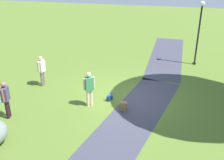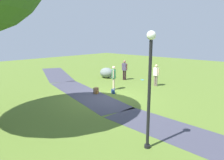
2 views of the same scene
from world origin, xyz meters
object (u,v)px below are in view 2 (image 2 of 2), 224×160
object	(u,v)px
woman_with_handbag	(114,76)
handbag_on_grass	(113,91)
lamp_post	(150,79)
man_near_boulder	(125,69)
backpack_by_boulder	(111,76)
lawn_boulder	(107,73)
passerby_on_path	(156,74)
frisbee_on_grass	(142,80)
spare_backpack_on_lawn	(96,91)

from	to	relation	value
woman_with_handbag	handbag_on_grass	size ratio (longest dim) A/B	4.53
lamp_post	handbag_on_grass	xyz separation A→B (m)	(5.40, -4.15, -2.18)
man_near_boulder	backpack_by_boulder	xyz separation A→B (m)	(1.24, 0.30, -0.75)
lawn_boulder	passerby_on_path	distance (m)	4.86
man_near_boulder	frisbee_on_grass	distance (m)	1.77
lamp_post	handbag_on_grass	distance (m)	7.15
passerby_on_path	spare_backpack_on_lawn	world-z (taller)	passerby_on_path
frisbee_on_grass	woman_with_handbag	bearing A→B (deg)	96.41
man_near_boulder	backpack_by_boulder	world-z (taller)	man_near_boulder
passerby_on_path	man_near_boulder	bearing A→B (deg)	-2.45
lamp_post	man_near_boulder	xyz separation A→B (m)	(7.65, -7.97, -1.37)
passerby_on_path	frisbee_on_grass	bearing A→B (deg)	-29.49
passerby_on_path	frisbee_on_grass	world-z (taller)	passerby_on_path
backpack_by_boulder	spare_backpack_on_lawn	world-z (taller)	same
handbag_on_grass	spare_backpack_on_lawn	distance (m)	1.08
woman_with_handbag	frisbee_on_grass	size ratio (longest dim) A/B	6.03
passerby_on_path	handbag_on_grass	size ratio (longest dim) A/B	4.41
backpack_by_boulder	spare_backpack_on_lawn	distance (m)	5.10
man_near_boulder	passerby_on_path	size ratio (longest dim) A/B	1.03
handbag_on_grass	spare_backpack_on_lawn	bearing A→B (deg)	46.33
man_near_boulder	passerby_on_path	xyz separation A→B (m)	(-3.09, 0.13, -0.03)
lamp_post	lawn_boulder	world-z (taller)	lamp_post
lawn_boulder	spare_backpack_on_lawn	bearing A→B (deg)	127.32
lamp_post	handbag_on_grass	bearing A→B (deg)	-37.54
passerby_on_path	backpack_by_boulder	bearing A→B (deg)	2.19
man_near_boulder	handbag_on_grass	distance (m)	4.50
backpack_by_boulder	spare_backpack_on_lawn	size ratio (longest dim) A/B	1.00
woman_with_handbag	spare_backpack_on_lawn	distance (m)	1.73
man_near_boulder	lamp_post	bearing A→B (deg)	133.81
lamp_post	lawn_boulder	bearing A→B (deg)	-39.09
woman_with_handbag	handbag_on_grass	world-z (taller)	woman_with_handbag
backpack_by_boulder	man_near_boulder	bearing A→B (deg)	-166.47
backpack_by_boulder	spare_backpack_on_lawn	xyz separation A→B (m)	(-2.74, 4.30, 0.00)
passerby_on_path	frisbee_on_grass	distance (m)	2.42
lawn_boulder	backpack_by_boulder	world-z (taller)	lawn_boulder
passerby_on_path	backpack_by_boulder	distance (m)	4.40
spare_backpack_on_lawn	frisbee_on_grass	distance (m)	5.58
woman_with_handbag	backpack_by_boulder	xyz separation A→B (m)	(2.83, -2.75, -0.75)
lamp_post	backpack_by_boulder	xyz separation A→B (m)	(8.89, -7.67, -2.12)
spare_backpack_on_lawn	frisbee_on_grass	xyz separation A→B (m)	(0.36, -5.57, -0.18)
handbag_on_grass	backpack_by_boulder	xyz separation A→B (m)	(3.49, -3.52, 0.05)
woman_with_handbag	frisbee_on_grass	xyz separation A→B (m)	(0.45, -4.02, -0.93)
lamp_post	woman_with_handbag	xyz separation A→B (m)	(6.05, -4.92, -1.37)
lawn_boulder	handbag_on_grass	xyz separation A→B (m)	(-3.99, 3.47, -0.30)
woman_with_handbag	passerby_on_path	size ratio (longest dim) A/B	1.03
passerby_on_path	spare_backpack_on_lawn	bearing A→B (deg)	70.37
woman_with_handbag	frisbee_on_grass	distance (m)	4.15
lamp_post	woman_with_handbag	distance (m)	7.92
lamp_post	frisbee_on_grass	world-z (taller)	lamp_post
woman_with_handbag	handbag_on_grass	xyz separation A→B (m)	(-0.65, 0.77, -0.80)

